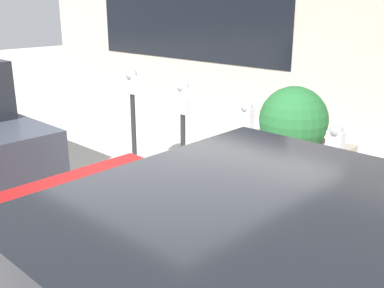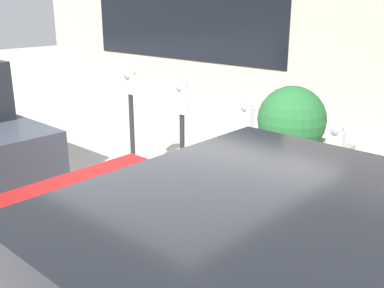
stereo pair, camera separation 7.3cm
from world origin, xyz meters
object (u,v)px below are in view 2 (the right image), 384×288
at_px(parking_meter_middle, 182,117).
at_px(parking_meter_nearest, 332,175).
at_px(parking_meter_fourth, 131,104).
at_px(parking_meter_second, 245,148).
at_px(planter_box, 290,141).

bearing_deg(parking_meter_middle, parking_meter_nearest, 178.38).
xyz_separation_m(parking_meter_nearest, parking_meter_fourth, (2.82, -0.04, 0.23)).
relative_size(parking_meter_nearest, parking_meter_fourth, 0.87).
bearing_deg(parking_meter_fourth, parking_meter_second, 178.59).
xyz_separation_m(parking_meter_middle, planter_box, (-0.67, -1.36, -0.47)).
height_order(parking_meter_nearest, parking_meter_middle, parking_meter_middle).
distance_m(parking_meter_nearest, parking_meter_second, 0.96).
height_order(parking_meter_nearest, parking_meter_second, parking_meter_second).
xyz_separation_m(parking_meter_second, parking_meter_fourth, (1.86, -0.05, 0.18)).
height_order(parking_meter_nearest, planter_box, parking_meter_nearest).
height_order(parking_meter_middle, planter_box, parking_meter_middle).
bearing_deg(planter_box, parking_meter_fourth, 41.33).
height_order(parking_meter_middle, parking_meter_fourth, parking_meter_fourth).
relative_size(parking_meter_second, parking_meter_middle, 0.94).
bearing_deg(parking_meter_middle, parking_meter_second, 176.31).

